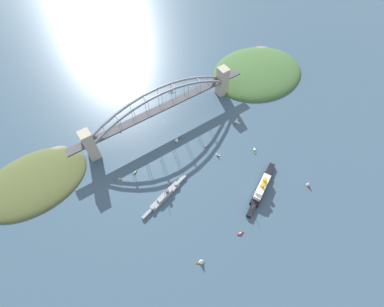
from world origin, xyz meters
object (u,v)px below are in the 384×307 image
at_px(small_boat_5, 177,139).
at_px(small_boat_7, 201,261).
at_px(naval_cruiser, 165,195).
at_px(seaplane_second_in_formation, 118,129).
at_px(small_boat_3, 254,150).
at_px(small_boat_4, 309,184).
at_px(small_boat_0, 218,154).
at_px(harbor_arch_bridge, 162,109).
at_px(ocean_liner, 262,188).
at_px(seaplane_taxiing_near_bridge, 171,90).
at_px(small_boat_6, 240,233).
at_px(small_boat_9, 206,145).
at_px(small_boat_1, 120,179).
at_px(small_boat_8, 135,172).
at_px(small_boat_2, 237,120).

height_order(small_boat_5, small_boat_7, small_boat_5).
xyz_separation_m(naval_cruiser, small_boat_7, (8.83, 92.71, 1.22)).
height_order(seaplane_second_in_formation, small_boat_5, small_boat_5).
bearing_deg(small_boat_3, small_boat_4, 103.83).
bearing_deg(seaplane_second_in_formation, small_boat_0, 128.08).
xyz_separation_m(harbor_arch_bridge, seaplane_second_in_formation, (65.14, -25.71, -26.76)).
distance_m(ocean_liner, seaplane_taxiing_near_bridge, 226.64).
relative_size(small_boat_6, small_boat_9, 1.11).
xyz_separation_m(harbor_arch_bridge, ocean_liner, (-45.08, 173.74, -22.99)).
xyz_separation_m(harbor_arch_bridge, small_boat_5, (2.85, 43.98, -24.18)).
bearing_deg(small_boat_1, seaplane_taxiing_near_bridge, -143.87).
distance_m(small_boat_5, small_boat_6, 159.83).
bearing_deg(seaplane_taxiing_near_bridge, small_boat_5, 63.01).
distance_m(ocean_liner, small_boat_9, 99.71).
distance_m(ocean_liner, small_boat_8, 170.39).
bearing_deg(small_boat_7, small_boat_9, -127.67).
height_order(naval_cruiser, seaplane_second_in_formation, naval_cruiser).
distance_m(harbor_arch_bridge, small_boat_7, 217.71).
bearing_deg(small_boat_7, small_boat_0, -134.28).
bearing_deg(seaplane_second_in_formation, small_boat_1, 65.88).
bearing_deg(small_boat_7, small_boat_8, -87.38).
bearing_deg(small_boat_6, seaplane_second_in_formation, -77.56).
bearing_deg(small_boat_3, small_boat_5, -42.63).
distance_m(ocean_liner, small_boat_2, 118.82).
relative_size(seaplane_second_in_formation, small_boat_1, 1.90).
height_order(small_boat_0, small_boat_7, small_boat_7).
relative_size(seaplane_taxiing_near_bridge, small_boat_8, 1.25).
bearing_deg(small_boat_0, small_boat_3, 154.62).
xyz_separation_m(seaplane_second_in_formation, small_boat_7, (7.08, 229.64, 2.28)).
relative_size(naval_cruiser, small_boat_7, 8.37).
height_order(small_boat_3, small_boat_5, small_boat_5).
height_order(small_boat_3, small_boat_9, small_boat_9).
bearing_deg(naval_cruiser, small_boat_1, -56.03).
xyz_separation_m(small_boat_8, small_boat_9, (-105.67, 18.74, 2.97)).
bearing_deg(small_boat_1, small_boat_8, 174.80).
bearing_deg(small_boat_8, ocean_liner, 136.74).
relative_size(small_boat_7, small_boat_8, 1.16).
relative_size(seaplane_taxiing_near_bridge, small_boat_7, 1.07).
bearing_deg(seaplane_second_in_formation, naval_cruiser, 90.73).
height_order(small_boat_1, small_boat_2, small_boat_2).
distance_m(small_boat_0, small_boat_9, 22.36).
xyz_separation_m(small_boat_2, small_boat_7, (165.58, 138.75, -1.09)).
bearing_deg(small_boat_3, ocean_liner, 55.85).
relative_size(small_boat_1, small_boat_6, 0.65).
xyz_separation_m(harbor_arch_bridge, small_boat_3, (-80.84, 121.01, -27.79)).
bearing_deg(small_boat_8, seaplane_taxiing_near_bridge, -138.78).
height_order(seaplane_taxiing_near_bridge, small_boat_9, small_boat_9).
xyz_separation_m(naval_cruiser, small_boat_1, (37.89, -56.24, -2.08)).
bearing_deg(harbor_arch_bridge, small_boat_8, 35.84).
xyz_separation_m(small_boat_0, small_boat_9, (4.76, -21.84, 0.38)).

